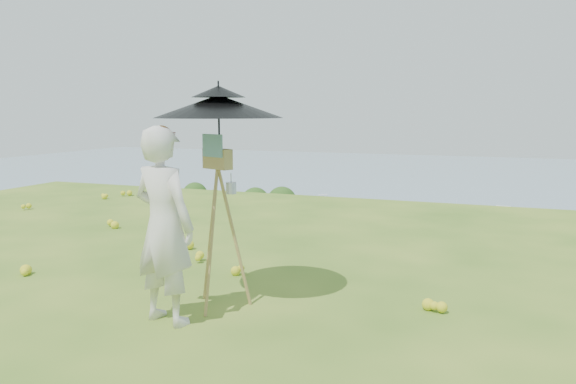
% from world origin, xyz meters
% --- Properties ---
extents(ground, '(14.00, 14.00, 0.00)m').
position_xyz_m(ground, '(0.00, 0.00, 0.00)').
color(ground, '#416D1F').
rests_on(ground, ground).
extents(shoreline_tier, '(170.00, 28.00, 8.00)m').
position_xyz_m(shoreline_tier, '(0.00, 75.00, -36.00)').
color(shoreline_tier, gray).
rests_on(shoreline_tier, bay_water).
extents(bay_water, '(700.00, 700.00, 0.00)m').
position_xyz_m(bay_water, '(0.00, 240.00, -34.00)').
color(bay_water, '#7395A5').
rests_on(bay_water, ground).
extents(peninsula, '(90.00, 60.00, 12.00)m').
position_xyz_m(peninsula, '(-75.00, 155.00, -29.00)').
color(peninsula, '#0F370F').
rests_on(peninsula, bay_water).
extents(slope_trees, '(110.00, 50.00, 6.00)m').
position_xyz_m(slope_trees, '(0.00, 35.00, -15.00)').
color(slope_trees, '#254C17').
rests_on(slope_trees, forest_slope).
extents(harbor_town, '(110.00, 22.00, 5.00)m').
position_xyz_m(harbor_town, '(0.00, 75.00, -29.50)').
color(harbor_town, silver).
rests_on(harbor_town, shoreline_tier).
extents(moored_boats, '(140.00, 140.00, 0.70)m').
position_xyz_m(moored_boats, '(-12.50, 161.00, -33.65)').
color(moored_boats, silver).
rests_on(moored_boats, bay_water).
extents(wildflowers, '(10.00, 10.50, 0.12)m').
position_xyz_m(wildflowers, '(0.00, 0.25, 0.06)').
color(wildflowers, yellow).
rests_on(wildflowers, ground).
extents(painter, '(0.75, 0.57, 1.83)m').
position_xyz_m(painter, '(1.73, -0.97, 0.92)').
color(painter, beige).
rests_on(painter, ground).
extents(field_easel, '(0.86, 0.86, 1.74)m').
position_xyz_m(field_easel, '(2.01, -0.43, 0.87)').
color(field_easel, '#A27B43').
rests_on(field_easel, ground).
extents(sun_umbrella, '(1.57, 1.57, 0.82)m').
position_xyz_m(sun_umbrella, '(2.01, -0.40, 1.84)').
color(sun_umbrella, black).
rests_on(sun_umbrella, field_easel).
extents(painter_cap, '(0.25, 0.28, 0.10)m').
position_xyz_m(painter_cap, '(1.73, -0.97, 1.78)').
color(painter_cap, '#CB6F75').
rests_on(painter_cap, painter).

